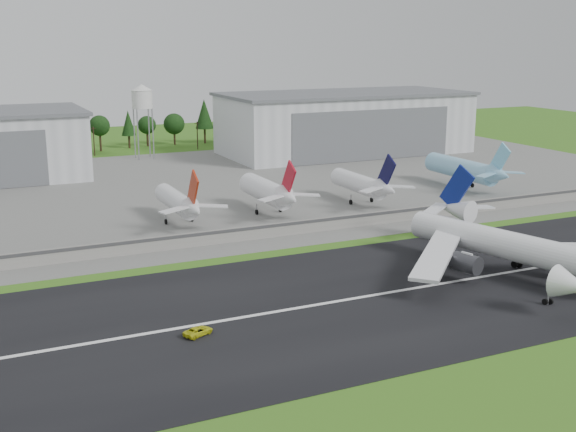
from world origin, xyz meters
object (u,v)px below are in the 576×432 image
main_airliner (505,251)px  parked_jet_red_a (180,202)px  ground_vehicle (198,331)px  parked_jet_navy (364,184)px  parked_jet_skyblue (467,169)px  parked_jet_red_b (270,192)px

main_airliner → parked_jet_red_a: bearing=-70.1°
ground_vehicle → parked_jet_navy: parked_jet_navy is taller
parked_jet_navy → parked_jet_skyblue: 41.12m
ground_vehicle → main_airliner: bearing=-110.9°
parked_jet_red_b → main_airliner: bearing=-71.5°
parked_jet_red_a → parked_jet_navy: (54.66, 0.03, 0.13)m
main_airliner → ground_vehicle: main_airliner is taller
main_airliner → parked_jet_skyblue: (47.72, 72.02, 1.54)m
ground_vehicle → parked_jet_skyblue: (113.73, 75.74, 5.62)m
parked_jet_red_a → parked_jet_navy: 54.66m
main_airliner → ground_vehicle: 66.24m
parked_jet_red_b → parked_jet_navy: (29.37, -0.05, -0.33)m
ground_vehicle → parked_jet_red_b: (43.55, 70.72, 5.52)m
parked_jet_navy → parked_jet_red_b: bearing=179.9°
parked_jet_red_b → parked_jet_skyblue: parked_jet_skyblue is taller
ground_vehicle → parked_jet_skyblue: size_ratio=0.14×
parked_jet_navy → parked_jet_skyblue: size_ratio=0.84×
parked_jet_red_b → parked_jet_navy: bearing=-0.1°
parked_jet_navy → parked_jet_red_a: bearing=-180.0°
ground_vehicle → parked_jet_skyblue: parked_jet_skyblue is taller
parked_jet_red_b → ground_vehicle: bearing=-121.6°
main_airliner → parked_jet_navy: bearing=-111.5°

